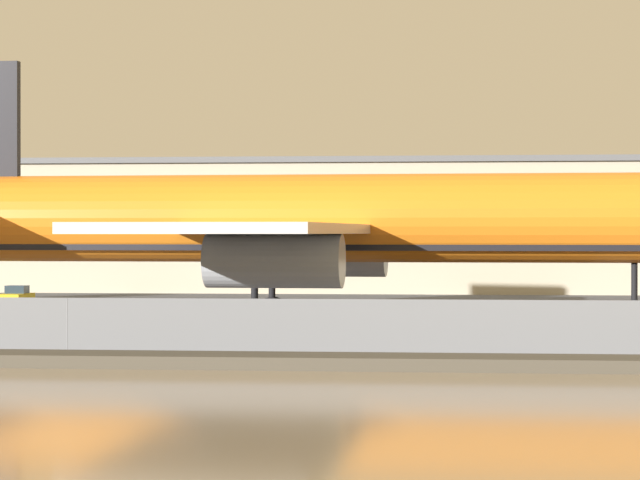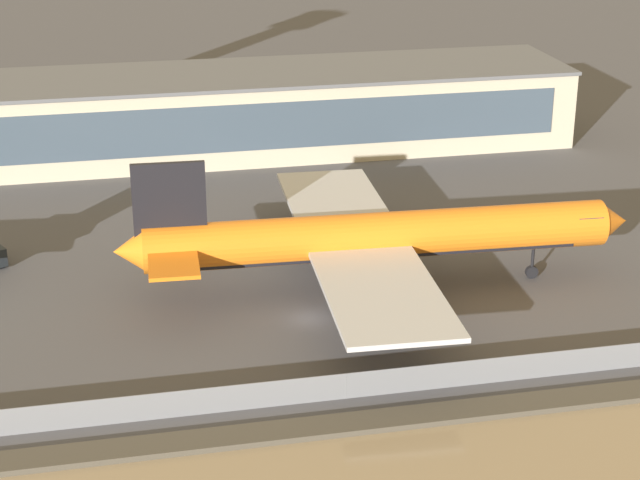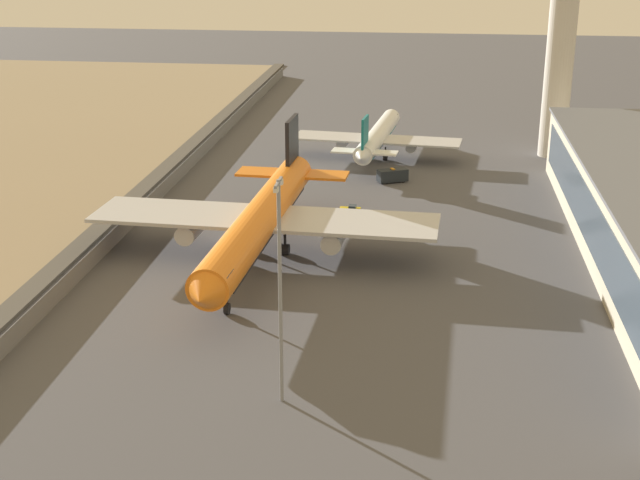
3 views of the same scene
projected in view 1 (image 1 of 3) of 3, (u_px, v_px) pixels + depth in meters
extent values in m
plane|color=#4C4C51|center=(150.00, 331.00, 79.61)|extent=(500.00, 500.00, 0.00)
cube|color=#474238|center=(36.00, 359.00, 59.22)|extent=(320.00, 3.00, 0.50)
cube|color=slate|center=(67.00, 327.00, 63.69)|extent=(280.00, 0.08, 2.45)
cylinder|color=slate|center=(67.00, 327.00, 63.69)|extent=(0.10, 0.10, 2.45)
cylinder|color=orange|center=(323.00, 218.00, 84.21)|extent=(48.72, 7.16, 4.89)
cube|color=black|center=(323.00, 242.00, 84.22)|extent=(41.40, 5.84, 0.88)
cube|color=#B7BABF|center=(313.00, 230.00, 96.10)|extent=(11.76, 23.77, 0.49)
cube|color=#B7BABF|center=(238.00, 229.00, 73.07)|extent=(11.76, 23.77, 0.49)
cylinder|color=#B7BABF|center=(332.00, 255.00, 94.04)|extent=(6.91, 3.01, 2.69)
cylinder|color=#B7BABF|center=(274.00, 261.00, 74.70)|extent=(6.91, 3.01, 2.69)
cylinder|color=black|center=(634.00, 290.00, 81.63)|extent=(0.34, 0.34, 2.86)
cylinder|color=black|center=(634.00, 316.00, 81.64)|extent=(1.39, 0.60, 1.37)
cylinder|color=black|center=(272.00, 286.00, 87.29)|extent=(0.39, 0.39, 2.86)
cylinder|color=black|center=(272.00, 311.00, 87.29)|extent=(1.63, 1.17, 1.58)
cylinder|color=black|center=(255.00, 289.00, 82.21)|extent=(0.39, 0.39, 2.86)
cylinder|color=black|center=(255.00, 315.00, 82.22)|extent=(1.63, 1.17, 1.58)
cube|color=yellow|center=(15.00, 302.00, 96.37)|extent=(1.72, 3.26, 1.11)
cube|color=#283847|center=(17.00, 289.00, 96.77)|extent=(1.32, 1.17, 0.50)
cylinder|color=black|center=(10.00, 308.00, 97.46)|extent=(0.25, 0.71, 0.70)
cylinder|color=black|center=(30.00, 308.00, 97.26)|extent=(0.25, 0.71, 0.70)
cylinder|color=black|center=(20.00, 309.00, 95.30)|extent=(0.25, 0.71, 0.70)
cube|color=#BCB299|center=(328.00, 228.00, 137.42)|extent=(93.41, 19.89, 11.13)
cube|color=#3D4C5B|center=(316.00, 222.00, 127.45)|extent=(85.94, 0.16, 6.68)
cube|color=#5B5E63|center=(328.00, 164.00, 137.39)|extent=(94.01, 20.49, 0.50)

